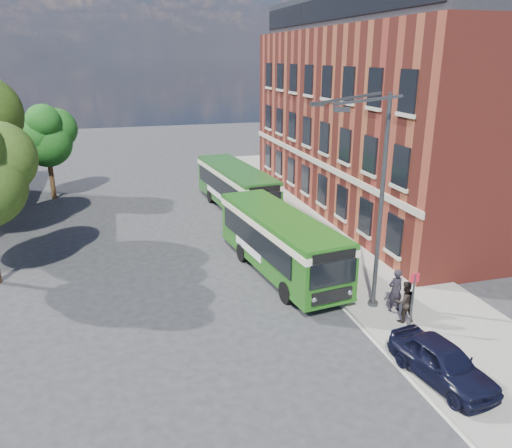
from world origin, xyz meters
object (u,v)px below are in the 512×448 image
object	(u,v)px
street_lamp	(373,202)
bus_rear	(236,184)
bus_front	(280,238)
parked_car	(442,362)

from	to	relation	value
street_lamp	bus_rear	world-z (taller)	street_lamp
street_lamp	bus_front	size ratio (longest dim) A/B	0.89
bus_rear	parked_car	world-z (taller)	bus_rear
street_lamp	bus_front	distance (m)	5.97
bus_rear	parked_car	size ratio (longest dim) A/B	2.66
street_lamp	bus_front	bearing A→B (deg)	116.46
street_lamp	bus_rear	size ratio (longest dim) A/B	0.85
street_lamp	bus_rear	distance (m)	16.13
bus_front	parked_car	distance (m)	10.25
street_lamp	parked_car	distance (m)	6.62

